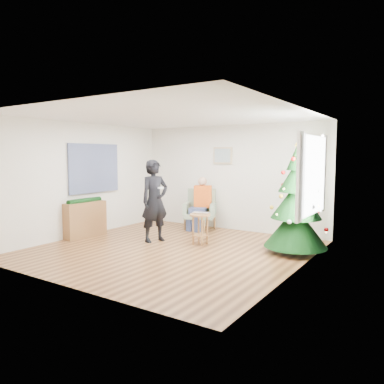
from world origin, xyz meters
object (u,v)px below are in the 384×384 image
Objects in this scene: christmas_tree at (296,202)px; armchair at (200,215)px; console at (85,220)px; standing_man at (155,201)px; stool at (200,229)px.

armchair is at bearing 161.17° from christmas_tree.
standing_man is at bearing 22.98° from console.
standing_man is at bearing -165.40° from christmas_tree.
console is (-2.59, -0.81, 0.07)m from stool.
stool is at bearing -81.13° from armchair.
standing_man is 1.76m from console.
console reaches higher than stool.
standing_man is (-0.98, -0.28, 0.55)m from stool.
console is at bearing -151.19° from armchair.
standing_man reaches higher than armchair.
armchair is (-0.86, 1.38, 0.04)m from stool.
armchair is (-2.72, 0.93, -0.60)m from christmas_tree.
standing_man is (-2.84, -0.74, -0.09)m from christmas_tree.
console is at bearing -164.09° from christmas_tree.
armchair is at bearing 15.58° from standing_man.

